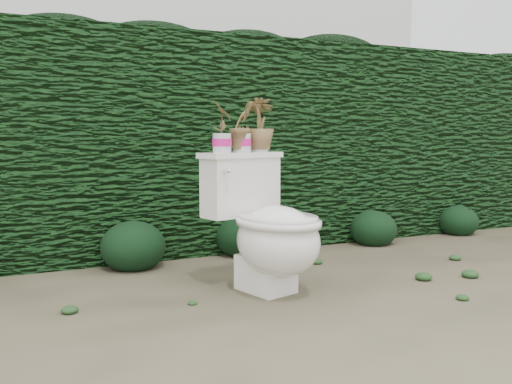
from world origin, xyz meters
name	(u,v)px	position (x,y,z in m)	size (l,w,h in m)	color
ground	(253,301)	(0.00, 0.00, 0.00)	(60.00, 60.00, 0.00)	#736A4F
hedge	(169,145)	(0.00, 1.60, 0.80)	(8.00, 1.00, 1.60)	#174216
house_wall	(128,62)	(0.60, 6.00, 2.00)	(8.00, 3.50, 4.00)	silver
toilet	(268,229)	(0.15, 0.13, 0.36)	(0.62, 0.78, 0.78)	white
potted_plant_left	(222,128)	(-0.04, 0.33, 0.92)	(0.15, 0.10, 0.28)	#307E27
potted_plant_center	(242,128)	(0.10, 0.36, 0.92)	(0.15, 0.12, 0.28)	#307E27
potted_plant_right	(260,126)	(0.23, 0.40, 0.93)	(0.17, 0.17, 0.30)	#307E27
liriope_clump_2	(133,242)	(-0.42, 1.00, 0.17)	(0.43, 0.43, 0.34)	black
liriope_clump_3	(243,232)	(0.40, 1.07, 0.16)	(0.41, 0.41, 0.33)	black
liriope_clump_4	(373,225)	(1.51, 0.99, 0.15)	(0.38, 0.38, 0.30)	black
liriope_clump_5	(458,218)	(2.47, 1.04, 0.14)	(0.35, 0.35, 0.28)	black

